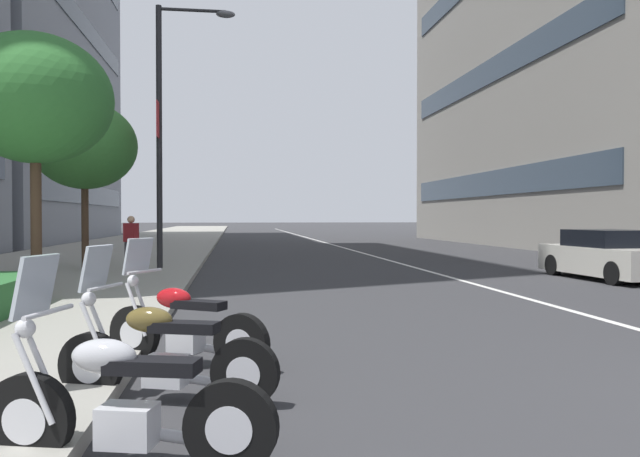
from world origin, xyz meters
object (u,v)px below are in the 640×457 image
at_px(street_tree_mid_sidewalk, 85,146).
at_px(motorcycle_nearest_camera, 122,406).
at_px(street_tree_by_lamp_post, 35,99).
at_px(car_lead_in_lane, 608,256).
at_px(pedestrian_on_plaza, 131,242).
at_px(street_lamp_with_banners, 170,111).
at_px(motorcycle_mid_row, 183,328).
at_px(motorcycle_under_tarp, 162,356).

bearing_deg(street_tree_mid_sidewalk, motorcycle_nearest_camera, -166.32).
relative_size(motorcycle_nearest_camera, street_tree_by_lamp_post, 0.38).
height_order(car_lead_in_lane, street_tree_mid_sidewalk, street_tree_mid_sidewalk).
height_order(car_lead_in_lane, pedestrian_on_plaza, pedestrian_on_plaza).
distance_m(street_lamp_with_banners, pedestrian_on_plaza, 4.25).
relative_size(motorcycle_mid_row, car_lead_in_lane, 0.44).
bearing_deg(car_lead_in_lane, pedestrian_on_plaza, 72.27).
bearing_deg(pedestrian_on_plaza, car_lead_in_lane, 102.09).
height_order(street_lamp_with_banners, street_tree_by_lamp_post, street_lamp_with_banners).
bearing_deg(street_tree_mid_sidewalk, pedestrian_on_plaza, -114.95).
xyz_separation_m(motorcycle_nearest_camera, pedestrian_on_plaza, (15.33, 2.38, 0.53)).
relative_size(motorcycle_nearest_camera, pedestrian_on_plaza, 1.26).
height_order(street_tree_by_lamp_post, pedestrian_on_plaza, street_tree_by_lamp_post).
distance_m(motorcycle_under_tarp, motorcycle_mid_row, 1.41).
height_order(motorcycle_nearest_camera, street_tree_mid_sidewalk, street_tree_mid_sidewalk).
height_order(motorcycle_mid_row, street_lamp_with_banners, street_lamp_with_banners).
bearing_deg(motorcycle_under_tarp, street_lamp_with_banners, -66.13).
bearing_deg(motorcycle_mid_row, motorcycle_nearest_camera, 117.78).
bearing_deg(motorcycle_nearest_camera, car_lead_in_lane, -119.09).
height_order(motorcycle_mid_row, street_tree_by_lamp_post, street_tree_by_lamp_post).
height_order(street_tree_mid_sidewalk, pedestrian_on_plaza, street_tree_mid_sidewalk).
bearing_deg(car_lead_in_lane, street_tree_mid_sidewalk, 71.23).
relative_size(motorcycle_mid_row, pedestrian_on_plaza, 1.17).
bearing_deg(street_lamp_with_banners, motorcycle_under_tarp, -174.76).
bearing_deg(motorcycle_under_tarp, street_tree_by_lamp_post, -47.28).
height_order(car_lead_in_lane, street_tree_by_lamp_post, street_tree_by_lamp_post).
height_order(motorcycle_mid_row, car_lead_in_lane, motorcycle_mid_row).
xyz_separation_m(motorcycle_under_tarp, street_tree_mid_sidewalk, (14.49, 4.00, 3.57)).
height_order(motorcycle_nearest_camera, street_tree_by_lamp_post, street_tree_by_lamp_post).
relative_size(motorcycle_mid_row, street_tree_mid_sidewalk, 0.36).
relative_size(motorcycle_mid_row, street_lamp_with_banners, 0.23).
distance_m(motorcycle_nearest_camera, motorcycle_under_tarp, 1.55).
bearing_deg(street_tree_by_lamp_post, street_tree_mid_sidewalk, 5.00).
relative_size(car_lead_in_lane, street_tree_by_lamp_post, 0.81).
xyz_separation_m(motorcycle_under_tarp, motorcycle_mid_row, (1.41, -0.08, 0.01)).
distance_m(motorcycle_under_tarp, street_tree_by_lamp_post, 9.12).
distance_m(motorcycle_mid_row, street_tree_mid_sidewalk, 14.16).
bearing_deg(motorcycle_mid_row, pedestrian_on_plaza, -47.10).
relative_size(street_lamp_with_banners, street_tree_mid_sidewalk, 1.55).
xyz_separation_m(motorcycle_under_tarp, street_lamp_with_banners, (13.85, 1.27, 4.61)).
bearing_deg(motorcycle_mid_row, street_lamp_with_banners, -52.55).
relative_size(motorcycle_nearest_camera, motorcycle_mid_row, 1.08).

